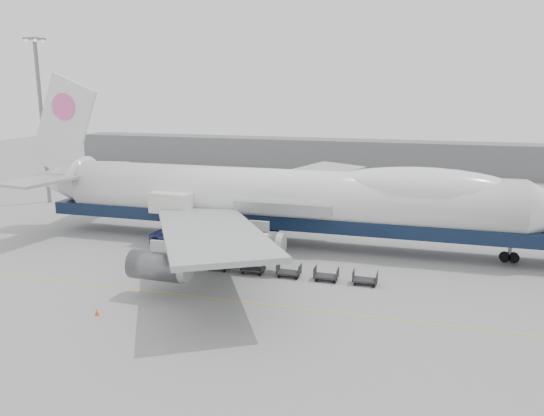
% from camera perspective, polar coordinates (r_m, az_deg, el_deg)
% --- Properties ---
extents(ground, '(260.00, 260.00, 0.00)m').
position_cam_1_polar(ground, '(52.09, -2.54, -7.44)').
color(ground, gray).
rests_on(ground, ground).
extents(apron_line, '(60.00, 0.15, 0.01)m').
position_cam_1_polar(apron_line, '(46.84, -4.92, -9.85)').
color(apron_line, gold).
rests_on(apron_line, ground).
extents(hangar, '(110.00, 8.00, 7.00)m').
position_cam_1_polar(hangar, '(119.98, 3.67, 5.78)').
color(hangar, slate).
rests_on(hangar, ground).
extents(floodlight_mast, '(2.40, 2.40, 25.43)m').
position_cam_1_polar(floodlight_mast, '(91.08, -23.56, 9.37)').
color(floodlight_mast, slate).
rests_on(floodlight_mast, ground).
extents(airliner, '(67.00, 55.30, 19.98)m').
position_cam_1_polar(airliner, '(61.47, 1.57, 1.16)').
color(airliner, white).
rests_on(airliner, ground).
extents(catering_truck, '(5.54, 4.03, 6.18)m').
position_cam_1_polar(catering_truck, '(63.20, -10.56, -0.75)').
color(catering_truck, '#1A1F4E').
rests_on(catering_truck, ground).
extents(traffic_cone, '(0.38, 0.38, 0.56)m').
position_cam_1_polar(traffic_cone, '(45.94, -18.33, -10.60)').
color(traffic_cone, '#F94C0D').
rests_on(traffic_cone, ground).
extents(dolly_0, '(2.30, 1.35, 1.30)m').
position_cam_1_polar(dolly_0, '(55.55, -9.33, -5.72)').
color(dolly_0, '#2D2D30').
rests_on(dolly_0, ground).
extents(dolly_1, '(2.30, 1.35, 1.30)m').
position_cam_1_polar(dolly_1, '(54.12, -5.79, -6.11)').
color(dolly_1, '#2D2D30').
rests_on(dolly_1, ground).
extents(dolly_2, '(2.30, 1.35, 1.30)m').
position_cam_1_polar(dolly_2, '(52.91, -2.06, -6.50)').
color(dolly_2, '#2D2D30').
rests_on(dolly_2, ground).
extents(dolly_3, '(2.30, 1.35, 1.30)m').
position_cam_1_polar(dolly_3, '(51.93, 1.83, -6.87)').
color(dolly_3, '#2D2D30').
rests_on(dolly_3, ground).
extents(dolly_4, '(2.30, 1.35, 1.30)m').
position_cam_1_polar(dolly_4, '(51.20, 5.85, -7.23)').
color(dolly_4, '#2D2D30').
rests_on(dolly_4, ground).
extents(dolly_5, '(2.30, 1.35, 1.30)m').
position_cam_1_polar(dolly_5, '(50.73, 9.98, -7.55)').
color(dolly_5, '#2D2D30').
rests_on(dolly_5, ground).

